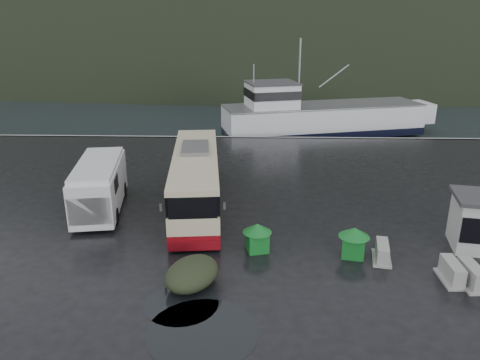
{
  "coord_description": "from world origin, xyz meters",
  "views": [
    {
      "loc": [
        0.56,
        -19.86,
        10.22
      ],
      "look_at": [
        -0.15,
        4.04,
        1.7
      ],
      "focal_mm": 35.0,
      "sensor_mm": 36.0,
      "label": 1
    }
  ],
  "objects_px": {
    "waste_bin_right": "(352,256)",
    "jersey_barrier_c": "(450,280)",
    "dome_tent": "(192,285)",
    "fishing_trawler": "(323,122)",
    "jersey_barrier_b": "(470,284)",
    "jersey_barrier_a": "(381,260)",
    "coach_bus": "(197,205)",
    "waste_bin_left": "(257,250)",
    "white_van": "(102,209)"
  },
  "relations": [
    {
      "from": "dome_tent",
      "to": "jersey_barrier_a",
      "type": "bearing_deg",
      "value": 15.82
    },
    {
      "from": "waste_bin_right",
      "to": "jersey_barrier_b",
      "type": "relative_size",
      "value": 0.82
    },
    {
      "from": "jersey_barrier_c",
      "to": "white_van",
      "type": "bearing_deg",
      "value": 157.39
    },
    {
      "from": "waste_bin_left",
      "to": "fishing_trawler",
      "type": "relative_size",
      "value": 0.06
    },
    {
      "from": "dome_tent",
      "to": "fishing_trawler",
      "type": "height_order",
      "value": "fishing_trawler"
    },
    {
      "from": "white_van",
      "to": "waste_bin_right",
      "type": "distance_m",
      "value": 13.75
    },
    {
      "from": "coach_bus",
      "to": "waste_bin_right",
      "type": "distance_m",
      "value": 9.51
    },
    {
      "from": "waste_bin_right",
      "to": "fishing_trawler",
      "type": "relative_size",
      "value": 0.06
    },
    {
      "from": "coach_bus",
      "to": "dome_tent",
      "type": "xyz_separation_m",
      "value": [
        0.79,
        -8.23,
        0.0
      ]
    },
    {
      "from": "waste_bin_right",
      "to": "dome_tent",
      "type": "height_order",
      "value": "waste_bin_right"
    },
    {
      "from": "coach_bus",
      "to": "white_van",
      "type": "height_order",
      "value": "coach_bus"
    },
    {
      "from": "jersey_barrier_a",
      "to": "jersey_barrier_b",
      "type": "height_order",
      "value": "jersey_barrier_b"
    },
    {
      "from": "jersey_barrier_c",
      "to": "fishing_trawler",
      "type": "height_order",
      "value": "fishing_trawler"
    },
    {
      "from": "coach_bus",
      "to": "waste_bin_left",
      "type": "relative_size",
      "value": 8.63
    },
    {
      "from": "white_van",
      "to": "jersey_barrier_c",
      "type": "height_order",
      "value": "white_van"
    },
    {
      "from": "dome_tent",
      "to": "jersey_barrier_b",
      "type": "height_order",
      "value": "dome_tent"
    },
    {
      "from": "white_van",
      "to": "waste_bin_left",
      "type": "relative_size",
      "value": 4.96
    },
    {
      "from": "jersey_barrier_b",
      "to": "fishing_trawler",
      "type": "xyz_separation_m",
      "value": [
        -1.81,
        29.8,
        0.0
      ]
    },
    {
      "from": "waste_bin_left",
      "to": "jersey_barrier_a",
      "type": "relative_size",
      "value": 0.84
    },
    {
      "from": "fishing_trawler",
      "to": "white_van",
      "type": "bearing_deg",
      "value": -138.57
    },
    {
      "from": "jersey_barrier_a",
      "to": "fishing_trawler",
      "type": "xyz_separation_m",
      "value": [
        1.23,
        27.91,
        0.0
      ]
    },
    {
      "from": "waste_bin_right",
      "to": "jersey_barrier_b",
      "type": "height_order",
      "value": "waste_bin_right"
    },
    {
      "from": "waste_bin_left",
      "to": "waste_bin_right",
      "type": "bearing_deg",
      "value": -5.21
    },
    {
      "from": "white_van",
      "to": "fishing_trawler",
      "type": "bearing_deg",
      "value": 47.24
    },
    {
      "from": "fishing_trawler",
      "to": "jersey_barrier_b",
      "type": "bearing_deg",
      "value": -101.14
    },
    {
      "from": "waste_bin_right",
      "to": "dome_tent",
      "type": "distance_m",
      "value": 7.35
    },
    {
      "from": "dome_tent",
      "to": "fishing_trawler",
      "type": "xyz_separation_m",
      "value": [
        9.31,
        30.2,
        0.0
      ]
    },
    {
      "from": "waste_bin_right",
      "to": "dome_tent",
      "type": "bearing_deg",
      "value": -159.24
    },
    {
      "from": "white_van",
      "to": "jersey_barrier_b",
      "type": "xyz_separation_m",
      "value": [
        17.09,
        -7.11,
        0.0
      ]
    },
    {
      "from": "white_van",
      "to": "waste_bin_right",
      "type": "relative_size",
      "value": 4.77
    },
    {
      "from": "waste_bin_right",
      "to": "dome_tent",
      "type": "xyz_separation_m",
      "value": [
        -6.87,
        -2.61,
        0.0
      ]
    },
    {
      "from": "waste_bin_left",
      "to": "jersey_barrier_b",
      "type": "height_order",
      "value": "waste_bin_left"
    },
    {
      "from": "white_van",
      "to": "jersey_barrier_b",
      "type": "bearing_deg",
      "value": -31.4
    },
    {
      "from": "jersey_barrier_b",
      "to": "fishing_trawler",
      "type": "relative_size",
      "value": 0.07
    },
    {
      "from": "waste_bin_left",
      "to": "fishing_trawler",
      "type": "height_order",
      "value": "fishing_trawler"
    },
    {
      "from": "waste_bin_left",
      "to": "fishing_trawler",
      "type": "distance_m",
      "value": 28.02
    },
    {
      "from": "white_van",
      "to": "dome_tent",
      "type": "height_order",
      "value": "white_van"
    },
    {
      "from": "white_van",
      "to": "jersey_barrier_c",
      "type": "distance_m",
      "value": 17.8
    },
    {
      "from": "white_van",
      "to": "jersey_barrier_a",
      "type": "bearing_deg",
      "value": -29.19
    },
    {
      "from": "jersey_barrier_a",
      "to": "jersey_barrier_c",
      "type": "relative_size",
      "value": 0.95
    },
    {
      "from": "coach_bus",
      "to": "dome_tent",
      "type": "height_order",
      "value": "coach_bus"
    },
    {
      "from": "white_van",
      "to": "jersey_barrier_c",
      "type": "bearing_deg",
      "value": -31.43
    },
    {
      "from": "dome_tent",
      "to": "fishing_trawler",
      "type": "bearing_deg",
      "value": 72.87
    },
    {
      "from": "waste_bin_left",
      "to": "jersey_barrier_c",
      "type": "height_order",
      "value": "waste_bin_left"
    },
    {
      "from": "waste_bin_right",
      "to": "jersey_barrier_a",
      "type": "bearing_deg",
      "value": -14.75
    },
    {
      "from": "coach_bus",
      "to": "waste_bin_left",
      "type": "bearing_deg",
      "value": -62.65
    },
    {
      "from": "waste_bin_right",
      "to": "coach_bus",
      "type": "bearing_deg",
      "value": 143.72
    },
    {
      "from": "coach_bus",
      "to": "fishing_trawler",
      "type": "bearing_deg",
      "value": 59.74
    },
    {
      "from": "coach_bus",
      "to": "jersey_barrier_b",
      "type": "height_order",
      "value": "coach_bus"
    },
    {
      "from": "waste_bin_right",
      "to": "jersey_barrier_c",
      "type": "bearing_deg",
      "value": -28.47
    }
  ]
}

